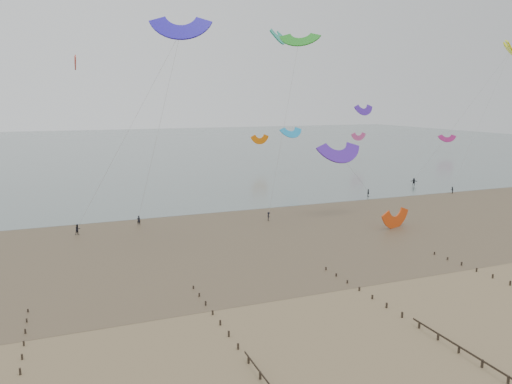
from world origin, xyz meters
The scene contains 6 objects.
ground centered at (0.00, 0.00, 0.00)m, with size 500.00×500.00×0.00m, color brown.
sea_and_shore centered at (-4.08, 34.40, 0.01)m, with size 500.00×665.00×0.03m.
kitesurfer_lead centered at (-15.27, 45.54, 0.88)m, with size 0.64×0.42×1.76m, color black.
kitesurfers centered at (25.25, 51.39, 0.88)m, with size 119.17×23.17×1.89m.
grounded_kite centered at (26.50, 27.04, 0.00)m, with size 6.50×3.41×4.95m, color #D9410D, non-canonical shape.
kites_airborne centered at (-22.66, 87.42, 22.27)m, with size 248.53×121.17×35.41m.
Camera 1 is at (-27.91, -43.04, 22.15)m, focal length 35.00 mm.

